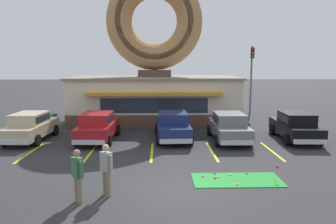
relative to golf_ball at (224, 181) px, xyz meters
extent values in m
plane|color=#2D2D30|center=(-1.70, -0.74, -0.05)|extent=(160.00, 160.00, 0.00)
cube|color=brown|center=(-2.73, 13.26, 0.40)|extent=(12.00, 6.00, 0.90)
cube|color=beige|center=(-2.73, 13.26, 2.00)|extent=(12.00, 6.00, 2.30)
cube|color=gray|center=(-2.73, 13.26, 3.23)|extent=(12.30, 6.30, 0.16)
cube|color=orange|center=(-2.73, 9.96, 2.30)|extent=(9.00, 0.60, 0.20)
cube|color=#232D3D|center=(-2.73, 10.24, 1.50)|extent=(7.20, 0.03, 1.00)
cube|color=brown|center=(-2.73, 13.26, 3.56)|extent=(2.40, 1.80, 0.50)
torus|color=#B27F4C|center=(-2.73, 13.26, 7.36)|extent=(7.10, 1.90, 7.10)
torus|color=#9E6B42|center=(-2.73, 12.83, 7.36)|extent=(6.25, 1.05, 6.24)
cube|color=green|center=(0.52, 0.20, -0.04)|extent=(3.32, 1.57, 0.03)
torus|color=#E5C666|center=(-0.11, 0.49, 0.00)|extent=(0.13, 0.13, 0.04)
torus|color=#D8667F|center=(1.07, 0.83, 0.00)|extent=(0.13, 0.13, 0.04)
torus|color=brown|center=(-0.28, 0.33, 0.00)|extent=(0.13, 0.13, 0.04)
torus|color=#E5C666|center=(0.41, -0.32, 0.00)|extent=(0.13, 0.13, 0.04)
torus|color=brown|center=(-0.21, 0.86, 0.00)|extent=(0.13, 0.13, 0.04)
torus|color=#D8667F|center=(-0.73, 0.53, 0.00)|extent=(0.13, 0.13, 0.04)
torus|color=#E5C666|center=(0.38, 0.71, 0.00)|extent=(0.13, 0.13, 0.04)
sphere|color=white|center=(0.00, 0.00, 0.00)|extent=(0.04, 0.04, 0.04)
cylinder|color=silver|center=(1.92, 0.09, 0.25)|extent=(0.01, 0.01, 0.55)
cube|color=red|center=(1.98, 0.09, 0.48)|extent=(0.12, 0.01, 0.08)
cube|color=maroon|center=(-5.87, 6.84, 0.61)|extent=(1.93, 4.46, 0.68)
cube|color=maroon|center=(-5.87, 6.69, 1.25)|extent=(1.64, 2.16, 0.60)
cube|color=#232D3D|center=(-5.87, 6.69, 1.27)|extent=(1.66, 2.07, 0.36)
cube|color=silver|center=(-5.78, 9.07, 0.37)|extent=(1.67, 0.16, 0.24)
cube|color=silver|center=(-5.95, 4.62, 0.37)|extent=(1.67, 0.16, 0.24)
cylinder|color=black|center=(-6.69, 8.24, 0.27)|extent=(0.24, 0.65, 0.64)
cylinder|color=black|center=(-4.94, 8.17, 0.27)|extent=(0.24, 0.65, 0.64)
cylinder|color=black|center=(-6.80, 5.51, 0.27)|extent=(0.24, 0.65, 0.64)
cylinder|color=black|center=(-5.04, 5.45, 0.27)|extent=(0.24, 0.65, 0.64)
cube|color=slate|center=(1.53, 6.57, 0.61)|extent=(1.79, 4.41, 0.68)
cube|color=slate|center=(1.53, 6.42, 1.25)|extent=(1.58, 2.11, 0.60)
cube|color=#232D3D|center=(1.53, 6.42, 1.27)|extent=(1.60, 2.03, 0.36)
cube|color=silver|center=(1.54, 8.80, 0.37)|extent=(1.67, 0.11, 0.24)
cube|color=silver|center=(1.51, 4.34, 0.37)|extent=(1.67, 0.11, 0.24)
cylinder|color=black|center=(0.66, 7.94, 0.27)|extent=(0.22, 0.64, 0.64)
cylinder|color=black|center=(2.42, 7.93, 0.27)|extent=(0.22, 0.64, 0.64)
cylinder|color=black|center=(0.64, 5.22, 0.27)|extent=(0.22, 0.64, 0.64)
cylinder|color=black|center=(2.40, 5.20, 0.27)|extent=(0.22, 0.64, 0.64)
cube|color=black|center=(5.36, 6.67, 0.61)|extent=(2.00, 4.49, 0.68)
cube|color=black|center=(5.35, 6.52, 1.25)|extent=(1.67, 2.18, 0.60)
cube|color=#232D3D|center=(5.35, 6.52, 1.27)|extent=(1.69, 2.10, 0.36)
cube|color=silver|center=(5.49, 8.90, 0.37)|extent=(1.67, 0.19, 0.24)
cube|color=silver|center=(5.24, 4.44, 0.37)|extent=(1.67, 0.19, 0.24)
cylinder|color=black|center=(4.56, 8.08, 0.27)|extent=(0.26, 0.65, 0.64)
cylinder|color=black|center=(6.32, 7.98, 0.27)|extent=(0.26, 0.65, 0.64)
cylinder|color=black|center=(4.41, 5.36, 0.27)|extent=(0.26, 0.65, 0.64)
cylinder|color=black|center=(6.16, 5.26, 0.27)|extent=(0.26, 0.65, 0.64)
cube|color=navy|center=(-1.62, 6.96, 0.61)|extent=(1.92, 4.46, 0.68)
cube|color=navy|center=(-1.62, 6.81, 1.25)|extent=(1.63, 2.15, 0.60)
cube|color=#232D3D|center=(-1.62, 6.81, 1.27)|extent=(1.65, 2.07, 0.36)
cube|color=silver|center=(-1.70, 9.18, 0.37)|extent=(1.67, 0.16, 0.24)
cube|color=silver|center=(-1.54, 4.73, 0.37)|extent=(1.67, 0.16, 0.24)
cylinder|color=black|center=(-2.55, 8.29, 0.27)|extent=(0.24, 0.65, 0.64)
cylinder|color=black|center=(-0.79, 8.35, 0.27)|extent=(0.24, 0.65, 0.64)
cylinder|color=black|center=(-2.45, 5.56, 0.27)|extent=(0.24, 0.65, 0.64)
cylinder|color=black|center=(-0.69, 5.62, 0.27)|extent=(0.24, 0.65, 0.64)
cube|color=#BCAD89|center=(-9.67, 6.93, 0.61)|extent=(1.92, 4.46, 0.68)
cube|color=#BCAD89|center=(-9.68, 6.78, 1.25)|extent=(1.64, 2.16, 0.60)
cube|color=#232D3D|center=(-9.68, 6.78, 1.27)|extent=(1.66, 2.07, 0.36)
cube|color=silver|center=(-9.59, 9.15, 0.37)|extent=(1.67, 0.16, 0.24)
cube|color=silver|center=(-9.76, 4.70, 0.37)|extent=(1.67, 0.16, 0.24)
cylinder|color=black|center=(-10.50, 8.32, 0.27)|extent=(0.24, 0.65, 0.64)
cylinder|color=black|center=(-8.74, 8.26, 0.27)|extent=(0.24, 0.65, 0.64)
cylinder|color=black|center=(-10.60, 5.60, 0.27)|extent=(0.24, 0.65, 0.64)
cylinder|color=black|center=(-8.84, 5.53, 0.27)|extent=(0.24, 0.65, 0.64)
cylinder|color=#7F7056|center=(-4.87, -1.71, 0.37)|extent=(0.15, 0.15, 0.84)
cylinder|color=#7F7056|center=(-5.00, -1.56, 0.37)|extent=(0.15, 0.15, 0.84)
cube|color=#386B42|center=(-4.94, -1.63, 1.10)|extent=(0.43, 0.45, 0.62)
cylinder|color=#386B42|center=(-4.78, -1.83, 1.07)|extent=(0.10, 0.10, 0.57)
cylinder|color=#386B42|center=(-5.09, -1.44, 1.07)|extent=(0.10, 0.10, 0.57)
sphere|color=#9E7051|center=(-4.94, -1.63, 1.55)|extent=(0.23, 0.23, 0.23)
cylinder|color=#7F7056|center=(-4.05, -1.18, 0.38)|extent=(0.15, 0.15, 0.86)
cylinder|color=#7F7056|center=(-4.20, -1.04, 0.38)|extent=(0.15, 0.15, 0.86)
cube|color=gray|center=(-4.13, -1.11, 1.12)|extent=(0.44, 0.44, 0.63)
cylinder|color=gray|center=(-3.95, -1.28, 1.09)|extent=(0.10, 0.10, 0.58)
cylinder|color=gray|center=(-4.30, -0.93, 1.09)|extent=(0.10, 0.10, 0.58)
sphere|color=tan|center=(-4.13, -1.11, 1.58)|extent=(0.23, 0.23, 0.23)
cylinder|color=#1E662D|center=(-9.56, 10.46, 0.42)|extent=(0.56, 0.56, 0.95)
torus|color=#123D1B|center=(-9.56, 10.46, 0.90)|extent=(0.57, 0.57, 0.05)
cylinder|color=#595B60|center=(5.66, 17.09, 2.85)|extent=(0.16, 0.16, 5.80)
cube|color=black|center=(5.66, 16.91, 5.20)|extent=(0.28, 0.24, 0.90)
sphere|color=red|center=(5.66, 16.79, 5.50)|extent=(0.18, 0.18, 0.18)
sphere|color=orange|center=(5.66, 16.79, 5.20)|extent=(0.18, 0.18, 0.18)
sphere|color=green|center=(5.66, 16.79, 4.90)|extent=(0.18, 0.18, 0.18)
cube|color=yellow|center=(-8.76, 4.26, -0.05)|extent=(0.12, 3.60, 0.01)
cube|color=yellow|center=(-5.76, 4.26, -0.05)|extent=(0.12, 3.60, 0.01)
cube|color=yellow|center=(-2.76, 4.26, -0.05)|extent=(0.12, 3.60, 0.01)
cube|color=yellow|center=(0.24, 4.26, -0.05)|extent=(0.12, 3.60, 0.01)
cube|color=yellow|center=(3.24, 4.26, -0.05)|extent=(0.12, 3.60, 0.01)
camera|label=1|loc=(-2.37, -11.49, 4.29)|focal=35.00mm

